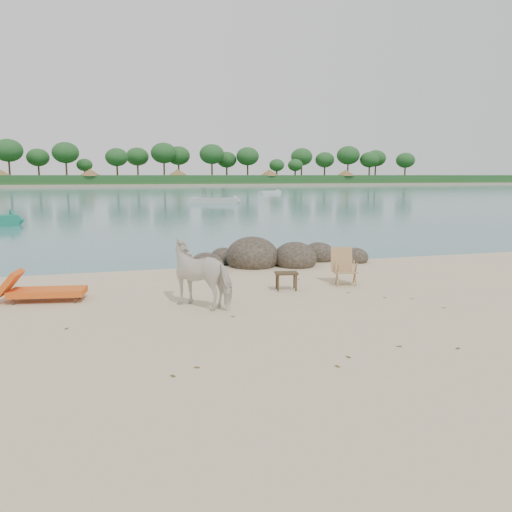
% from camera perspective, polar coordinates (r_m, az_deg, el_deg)
% --- Properties ---
extents(water, '(400.00, 400.00, 0.00)m').
position_cam_1_polar(water, '(100.32, -13.97, 7.20)').
color(water, '#3B6D77').
rests_on(water, ground).
extents(far_shore, '(420.00, 90.00, 1.40)m').
position_cam_1_polar(far_shore, '(180.28, -14.81, 7.94)').
color(far_shore, tan).
rests_on(far_shore, ground).
extents(far_scenery, '(420.00, 18.00, 9.50)m').
position_cam_1_polar(far_scenery, '(146.96, -14.61, 8.96)').
color(far_scenery, '#1E4C1E').
rests_on(far_scenery, ground).
extents(boulders, '(6.40, 2.95, 1.33)m').
position_cam_1_polar(boulders, '(17.09, 1.66, -0.25)').
color(boulders, '#2E271E').
rests_on(boulders, ground).
extents(cow, '(1.87, 1.87, 1.54)m').
position_cam_1_polar(cow, '(11.72, -6.05, -2.11)').
color(cow, silver).
rests_on(cow, ground).
extents(side_table, '(0.65, 0.48, 0.48)m').
position_cam_1_polar(side_table, '(13.32, 3.47, -3.03)').
color(side_table, black).
rests_on(side_table, ground).
extents(lounge_chair, '(2.28, 1.10, 0.66)m').
position_cam_1_polar(lounge_chair, '(13.17, -22.72, -3.48)').
color(lounge_chair, '#F0401C').
rests_on(lounge_chair, ground).
extents(deck_chair, '(0.83, 0.87, 1.02)m').
position_cam_1_polar(deck_chair, '(14.08, 10.26, -1.36)').
color(deck_chair, tan).
rests_on(deck_chair, ground).
extents(boat_mid, '(6.20, 3.61, 2.99)m').
position_cam_1_polar(boat_mid, '(56.43, -4.87, 7.59)').
color(boat_mid, '#B8B7B3').
rests_on(boat_mid, water).
extents(boat_far, '(5.02, 3.52, 0.59)m').
position_cam_1_polar(boat_far, '(85.03, 1.59, 7.35)').
color(boat_far, silver).
rests_on(boat_far, water).
extents(dead_leaves, '(8.44, 7.06, 0.00)m').
position_cam_1_polar(dead_leaves, '(10.79, 3.01, -7.25)').
color(dead_leaves, brown).
rests_on(dead_leaves, ground).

